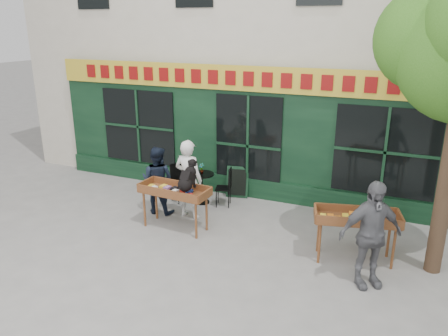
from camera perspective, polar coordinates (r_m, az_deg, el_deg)
The scene contains 12 objects.
ground at distance 9.34m, azimuth -1.94°, elevation -8.61°, with size 80.00×80.00×0.00m, color slate.
book_cart_center at distance 9.33m, azimuth -6.48°, elevation -3.24°, with size 1.54×0.72×0.99m.
dog at distance 8.96m, azimuth -4.80°, elevation -0.90°, with size 0.34×0.60×0.60m, color black, non-canonical shape.
woman at distance 9.83m, azimuth -4.65°, elevation -1.48°, with size 0.66×0.44×1.82m, color silver.
book_cart_right at distance 8.39m, azimuth 16.94°, elevation -6.50°, with size 1.60×0.96×0.99m.
man_right at distance 7.65m, azimuth 18.57°, elevation -8.24°, with size 1.10×0.46×1.87m, color #56575B.
bistro_table at distance 10.70m, azimuth -2.91°, elevation -1.85°, with size 0.60×0.60×0.76m.
bistro_chair_left at distance 10.93m, azimuth -6.00°, elevation -1.42°, with size 0.50×0.49×0.95m.
bistro_chair_right at distance 10.51m, azimuth 0.39°, elevation -2.12°, with size 0.45×0.44×0.95m.
potted_plant at distance 10.59m, azimuth -2.94°, elevation -0.05°, with size 0.14×0.10×0.27m, color gray.
man_left at distance 10.20m, azimuth -8.69°, elevation -1.57°, with size 0.78×0.60×1.60m, color black.
chalkboard at distance 11.11m, azimuth 1.73°, elevation -1.85°, with size 0.59×0.29×0.79m.
Camera 1 is at (3.56, -7.53, 4.23)m, focal length 35.00 mm.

